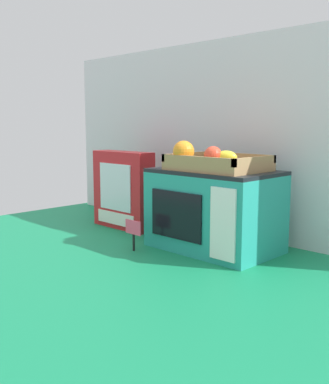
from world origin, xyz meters
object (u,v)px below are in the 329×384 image
at_px(cookie_set_box, 123,190).
at_px(price_sign, 132,230).
at_px(food_groups_crate, 213,162).
at_px(toy_microwave, 214,210).

height_order(cookie_set_box, price_sign, cookie_set_box).
bearing_deg(price_sign, food_groups_crate, 42.93).
relative_size(food_groups_crate, price_sign, 2.84).
height_order(toy_microwave, cookie_set_box, cookie_set_box).
xyz_separation_m(toy_microwave, food_groups_crate, (0.01, -0.02, 0.16)).
bearing_deg(toy_microwave, food_groups_crate, -61.05).
bearing_deg(toy_microwave, price_sign, -131.30).
height_order(food_groups_crate, price_sign, food_groups_crate).
distance_m(cookie_set_box, price_sign, 0.35).
xyz_separation_m(toy_microwave, cookie_set_box, (-0.45, -0.01, 0.02)).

